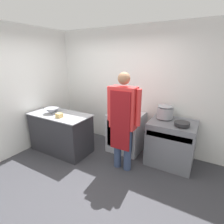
% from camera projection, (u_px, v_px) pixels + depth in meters
% --- Properties ---
extents(ground_plane, '(14.00, 14.00, 0.00)m').
position_uv_depth(ground_plane, '(79.00, 179.00, 3.08)').
color(ground_plane, '#38383D').
extents(wall_back, '(8.00, 0.05, 2.70)m').
position_uv_depth(wall_back, '(124.00, 88.00, 4.10)').
color(wall_back, white).
rests_on(wall_back, ground_plane).
extents(wall_left, '(0.05, 8.00, 2.70)m').
position_uv_depth(wall_left, '(47.00, 87.00, 4.33)').
color(wall_left, white).
rests_on(wall_left, ground_plane).
extents(prep_counter, '(1.39, 0.69, 0.87)m').
position_uv_depth(prep_counter, '(61.00, 132.00, 3.91)').
color(prep_counter, '#2D2D33').
rests_on(prep_counter, ground_plane).
extents(stove, '(0.86, 0.69, 0.89)m').
position_uv_depth(stove, '(171.00, 143.00, 3.43)').
color(stove, slate).
rests_on(stove, ground_plane).
extents(fridge_unit, '(0.71, 0.65, 0.87)m').
position_uv_depth(fridge_unit, '(126.00, 132.00, 3.95)').
color(fridge_unit, silver).
rests_on(fridge_unit, ground_plane).
extents(person_cook, '(0.64, 0.24, 1.82)m').
position_uv_depth(person_cook, '(123.00, 117.00, 3.08)').
color(person_cook, '#38476B').
rests_on(person_cook, ground_plane).
extents(mixing_bowl, '(0.29, 0.29, 0.12)m').
position_uv_depth(mixing_bowl, '(51.00, 111.00, 3.81)').
color(mixing_bowl, '#9EA0A8').
rests_on(mixing_bowl, prep_counter).
extents(small_bowl, '(0.19, 0.19, 0.08)m').
position_uv_depth(small_bowl, '(56.00, 109.00, 3.96)').
color(small_bowl, '#9EA0A8').
rests_on(small_bowl, prep_counter).
extents(plastic_tub, '(0.11, 0.11, 0.09)m').
position_uv_depth(plastic_tub, '(59.00, 115.00, 3.55)').
color(plastic_tub, '#D8B266').
rests_on(plastic_tub, prep_counter).
extents(stock_pot, '(0.31, 0.31, 0.27)m').
position_uv_depth(stock_pot, '(165.00, 111.00, 3.45)').
color(stock_pot, '#9EA0A8').
rests_on(stock_pot, stove).
extents(saute_pan, '(0.27, 0.27, 0.06)m').
position_uv_depth(saute_pan, '(182.00, 124.00, 3.11)').
color(saute_pan, '#262628').
rests_on(saute_pan, stove).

